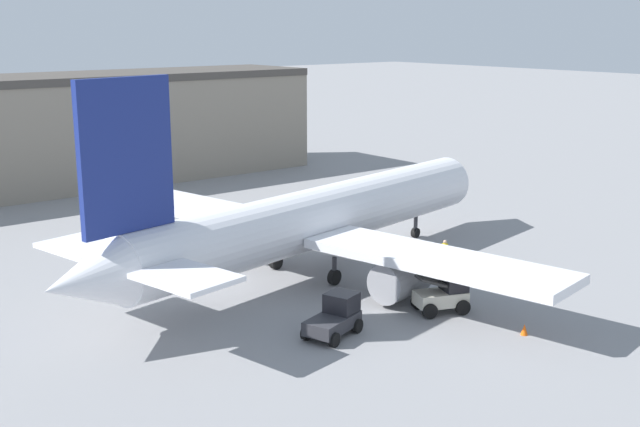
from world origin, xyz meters
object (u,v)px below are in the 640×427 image
object	(u,v)px
ground_crew_worker	(445,252)
safety_cone_near	(524,330)
belt_loader_truck	(444,293)
airplane	(309,220)
baggage_tug	(335,317)

from	to	relation	value
ground_crew_worker	safety_cone_near	bearing A→B (deg)	-30.70
belt_loader_truck	safety_cone_near	xyz separation A→B (m)	(0.63, -4.68, -0.74)
belt_loader_truck	safety_cone_near	world-z (taller)	belt_loader_truck
airplane	baggage_tug	world-z (taller)	airplane
belt_loader_truck	safety_cone_near	bearing A→B (deg)	-60.48
airplane	safety_cone_near	size ratio (longest dim) A/B	64.90
ground_crew_worker	safety_cone_near	distance (m)	11.52
belt_loader_truck	ground_crew_worker	bearing A→B (deg)	64.11
airplane	belt_loader_truck	xyz separation A→B (m)	(1.62, -9.40, -2.37)
ground_crew_worker	baggage_tug	size ratio (longest dim) A/B	0.51
airplane	baggage_tug	distance (m)	9.89
baggage_tug	belt_loader_truck	world-z (taller)	belt_loader_truck
airplane	ground_crew_worker	size ratio (longest dim) A/B	20.92
airplane	ground_crew_worker	distance (m)	8.95
airplane	belt_loader_truck	bearing A→B (deg)	-90.86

